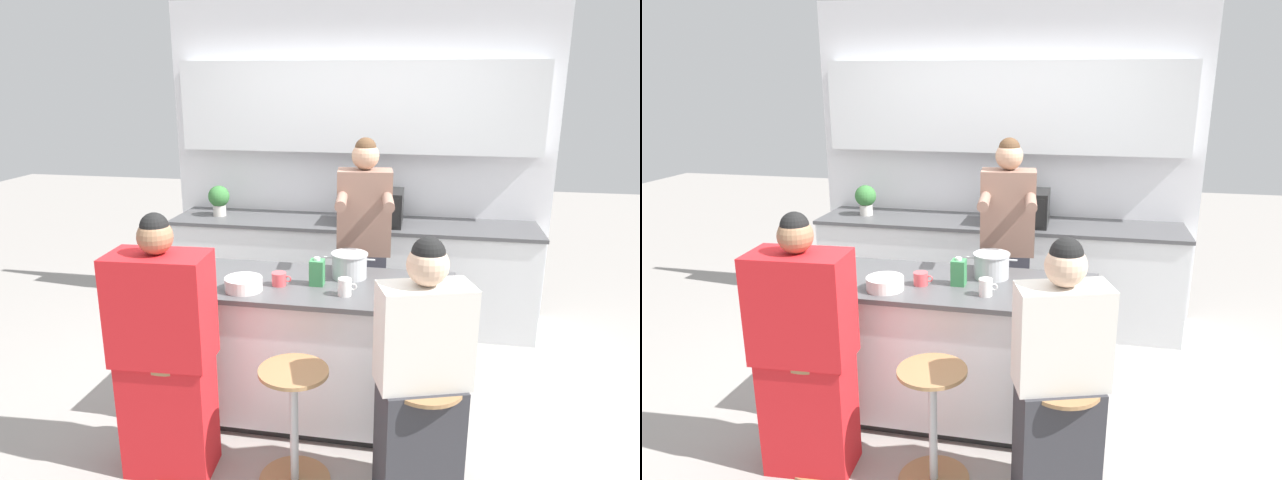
% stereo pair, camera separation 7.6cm
% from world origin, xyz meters
% --- Properties ---
extents(ground_plane, '(16.00, 16.00, 0.00)m').
position_xyz_m(ground_plane, '(0.00, 0.00, 0.00)').
color(ground_plane, gray).
extents(wall_back, '(3.31, 0.22, 2.70)m').
position_xyz_m(wall_back, '(0.00, 1.79, 1.54)').
color(wall_back, white).
rests_on(wall_back, ground_plane).
extents(back_counter, '(3.07, 0.61, 0.89)m').
position_xyz_m(back_counter, '(0.00, 1.50, 0.45)').
color(back_counter, silver).
rests_on(back_counter, ground_plane).
extents(kitchen_island, '(1.64, 0.72, 0.88)m').
position_xyz_m(kitchen_island, '(0.00, 0.00, 0.45)').
color(kitchen_island, black).
rests_on(kitchen_island, ground_plane).
extents(bar_stool_leftmost, '(0.38, 0.38, 0.66)m').
position_xyz_m(bar_stool_leftmost, '(-0.65, -0.62, 0.35)').
color(bar_stool_leftmost, '#997047').
rests_on(bar_stool_leftmost, ground_plane).
extents(bar_stool_center, '(0.38, 0.38, 0.66)m').
position_xyz_m(bar_stool_center, '(0.00, -0.65, 0.35)').
color(bar_stool_center, '#997047').
rests_on(bar_stool_center, ground_plane).
extents(bar_stool_rightmost, '(0.38, 0.38, 0.66)m').
position_xyz_m(bar_stool_rightmost, '(0.65, -0.68, 0.35)').
color(bar_stool_rightmost, '#997047').
rests_on(bar_stool_rightmost, ground_plane).
extents(person_cooking, '(0.42, 0.57, 1.69)m').
position_xyz_m(person_cooking, '(0.21, 0.60, 0.84)').
color(person_cooking, '#383842').
rests_on(person_cooking, ground_plane).
extents(person_wrapped_blanket, '(0.52, 0.31, 1.44)m').
position_xyz_m(person_wrapped_blanket, '(-0.68, -0.66, 0.67)').
color(person_wrapped_blanket, red).
rests_on(person_wrapped_blanket, ground_plane).
extents(person_seated_near, '(0.48, 0.37, 1.39)m').
position_xyz_m(person_seated_near, '(0.63, -0.66, 0.63)').
color(person_seated_near, '#333338').
rests_on(person_seated_near, ground_plane).
extents(cooking_pot, '(0.31, 0.23, 0.15)m').
position_xyz_m(cooking_pot, '(0.17, 0.15, 0.96)').
color(cooking_pot, '#B7BABC').
rests_on(cooking_pot, kitchen_island).
extents(fruit_bowl, '(0.22, 0.22, 0.08)m').
position_xyz_m(fruit_bowl, '(-0.40, -0.19, 0.92)').
color(fruit_bowl, white).
rests_on(fruit_bowl, kitchen_island).
extents(coffee_cup_near, '(0.11, 0.08, 0.10)m').
position_xyz_m(coffee_cup_near, '(0.19, -0.16, 0.93)').
color(coffee_cup_near, white).
rests_on(coffee_cup_near, kitchen_island).
extents(coffee_cup_far, '(0.12, 0.09, 0.08)m').
position_xyz_m(coffee_cup_far, '(-0.22, -0.07, 0.92)').
color(coffee_cup_far, '#DB4C51').
rests_on(coffee_cup_far, kitchen_island).
extents(juice_carton, '(0.08, 0.08, 0.17)m').
position_xyz_m(juice_carton, '(-0.00, -0.02, 0.96)').
color(juice_carton, '#38844C').
rests_on(juice_carton, kitchen_island).
extents(microwave, '(0.47, 0.37, 0.28)m').
position_xyz_m(microwave, '(0.19, 1.46, 1.03)').
color(microwave, black).
rests_on(microwave, back_counter).
extents(potted_plant, '(0.19, 0.19, 0.27)m').
position_xyz_m(potted_plant, '(-1.17, 1.50, 1.05)').
color(potted_plant, beige).
rests_on(potted_plant, back_counter).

